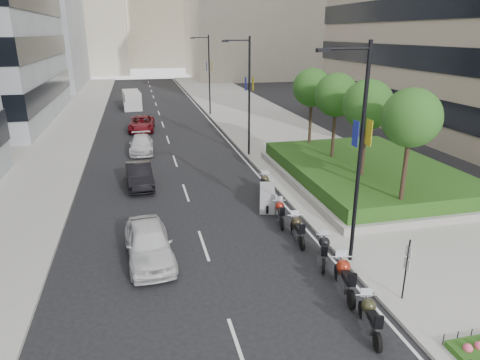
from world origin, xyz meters
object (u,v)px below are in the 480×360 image
object	(u,v)px
motorcycle_4	(280,213)
car_b	(139,176)
lamp_post_0	(357,147)
car_c	(141,144)
motorcycle_0	(370,317)
car_a	(149,243)
motorcycle_3	(298,229)
lamp_post_2	(208,71)
car_d	(142,124)
motorcycle_1	(345,277)
motorcycle_5	(267,198)
motorcycle_2	(324,251)
delivery_van	(132,101)
motorcycle_6	(264,185)
lamp_post_1	(247,91)
parking_sign	(406,267)

from	to	relation	value
motorcycle_4	car_b	world-z (taller)	car_b
lamp_post_0	car_c	size ratio (longest dim) A/B	1.99
motorcycle_0	car_a	xyz separation A→B (m)	(-6.73, 6.45, 0.21)
motorcycle_3	car_c	bearing A→B (deg)	26.75
lamp_post_2	car_d	distance (m)	11.15
motorcycle_1	motorcycle_4	bearing A→B (deg)	13.89
motorcycle_5	lamp_post_0	bearing A→B (deg)	-150.64
motorcycle_2	delivery_van	world-z (taller)	delivery_van
lamp_post_2	motorcycle_1	size ratio (longest dim) A/B	3.67
lamp_post_2	car_a	xyz separation A→B (m)	(-8.09, -32.78, -4.27)
motorcycle_1	car_d	distance (m)	31.07
motorcycle_5	car_d	xyz separation A→B (m)	(-6.30, 21.83, 0.11)
car_c	motorcycle_4	bearing A→B (deg)	-65.57
car_d	motorcycle_5	bearing A→B (deg)	-69.21
lamp_post_2	motorcycle_2	xyz separation A→B (m)	(-0.95, -34.75, -4.49)
motorcycle_6	delivery_van	bearing A→B (deg)	36.35
lamp_post_1	car_a	world-z (taller)	lamp_post_1
motorcycle_0	motorcycle_2	bearing A→B (deg)	7.40
car_c	delivery_van	size ratio (longest dim) A/B	0.84
motorcycle_6	lamp_post_0	bearing A→B (deg)	-149.60
lamp_post_1	car_d	distance (m)	14.47
parking_sign	motorcycle_3	size ratio (longest dim) A/B	1.11
motorcycle_6	car_a	size ratio (longest dim) A/B	0.45
lamp_post_0	car_d	distance (m)	29.75
lamp_post_0	motorcycle_1	distance (m)	4.96
motorcycle_2	car_c	distance (m)	21.16
motorcycle_5	motorcycle_6	world-z (taller)	motorcycle_5
lamp_post_0	motorcycle_2	bearing A→B (deg)	165.30
lamp_post_2	motorcycle_0	xyz separation A→B (m)	(-1.36, -39.23, -4.48)
motorcycle_4	car_c	size ratio (longest dim) A/B	0.47
car_a	delivery_van	size ratio (longest dim) A/B	0.87
motorcycle_5	motorcycle_6	xyz separation A→B (m)	(0.46, 2.14, -0.01)
car_a	motorcycle_4	bearing A→B (deg)	14.93
motorcycle_5	car_a	world-z (taller)	car_a
motorcycle_0	motorcycle_2	distance (m)	4.50
car_a	car_c	xyz separation A→B (m)	(0.05, 17.97, -0.14)
motorcycle_1	motorcycle_5	size ratio (longest dim) A/B	1.16
car_d	motorcycle_3	bearing A→B (deg)	-71.23
lamp_post_0	car_b	size ratio (longest dim) A/B	2.06
car_d	car_b	bearing A→B (deg)	-87.01
motorcycle_0	motorcycle_5	size ratio (longest dim) A/B	1.03
motorcycle_4	motorcycle_3	bearing A→B (deg)	-165.27
lamp_post_1	motorcycle_6	bearing A→B (deg)	-97.31
motorcycle_3	motorcycle_5	bearing A→B (deg)	8.98
motorcycle_3	car_b	world-z (taller)	car_b
motorcycle_6	car_c	distance (m)	13.46
lamp_post_1	motorcycle_6	world-z (taller)	lamp_post_1
car_b	delivery_van	bearing A→B (deg)	87.43
motorcycle_6	car_a	xyz separation A→B (m)	(-7.02, -6.45, 0.20)
car_b	car_d	bearing A→B (deg)	84.96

